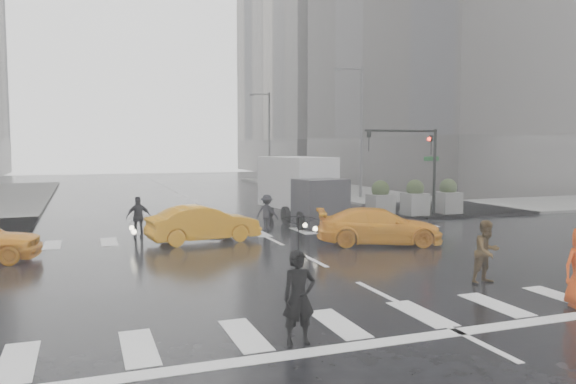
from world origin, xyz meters
name	(u,v)px	position (x,y,z in m)	size (l,w,h in m)	color
ground	(315,261)	(0.00, 0.00, 0.00)	(120.00, 120.00, 0.00)	black
sidewalk_ne	(468,195)	(19.50, 17.50, 0.07)	(35.00, 35.00, 0.15)	slate
building_ne_far	(350,56)	(29.00, 56.00, 16.27)	(26.05, 26.05, 36.00)	#A69E90
road_markings	(315,261)	(0.00, 0.00, 0.01)	(18.00, 48.00, 0.01)	silver
traffic_signal_pole	(418,155)	(9.01, 8.01, 3.22)	(4.45, 0.42, 4.50)	black
street_lamp_near	(359,127)	(10.87, 18.00, 4.95)	(2.15, 0.22, 9.00)	#59595B
street_lamp_far	(268,133)	(10.87, 38.00, 4.95)	(2.15, 0.22, 9.00)	#59595B
planter_west	(380,200)	(7.00, 8.20, 0.98)	(1.10, 1.10, 1.80)	slate
planter_mid	(415,198)	(9.00, 8.20, 0.98)	(1.10, 1.10, 1.80)	slate
planter_east	(448,197)	(11.00, 8.20, 0.98)	(1.10, 1.10, 1.80)	slate
pedestrian_black	(299,259)	(-3.18, -6.80, 1.59)	(0.99, 1.00, 2.43)	black
pedestrian_brown	(487,252)	(3.21, -4.22, 0.85)	(0.82, 0.64, 1.69)	#4A351A
pedestrian_far_a	(139,217)	(-4.83, 6.54, 0.83)	(0.97, 0.59, 1.66)	black
pedestrian_far_b	(267,212)	(0.59, 6.72, 0.78)	(1.00, 0.55, 1.55)	black
taxi_mid	(204,224)	(-2.59, 4.76, 0.70)	(1.48, 4.23, 1.40)	#FD9A0D
taxi_rear	(379,226)	(3.45, 2.00, 0.67)	(1.88, 4.09, 1.35)	#FD9A0D
box_truck	(303,188)	(3.00, 8.59, 1.66)	(2.20, 5.86, 3.11)	silver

